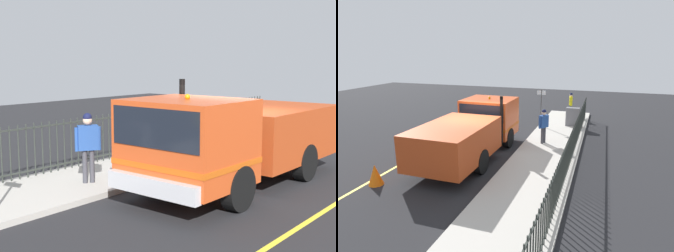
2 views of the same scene
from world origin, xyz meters
TOP-DOWN VIEW (x-y plane):
  - ground_plane at (0.00, 0.00)m, footprint 46.15×46.15m
  - sidewalk_slab at (2.90, 0.00)m, footprint 2.77×20.98m
  - work_truck at (-0.21, 0.39)m, footprint 2.51×6.83m
  - worker_standing at (2.46, 2.57)m, footprint 0.44×0.55m
  - iron_fence at (4.05, -0.00)m, footprint 0.04×17.87m

SIDE VIEW (x-z plane):
  - ground_plane at x=0.00m, z-range 0.00..0.00m
  - sidewalk_slab at x=2.90m, z-range 0.00..0.13m
  - iron_fence at x=4.05m, z-range 0.14..1.51m
  - worker_standing at x=2.46m, z-range 0.32..2.03m
  - work_truck at x=-0.21m, z-range -0.04..2.60m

